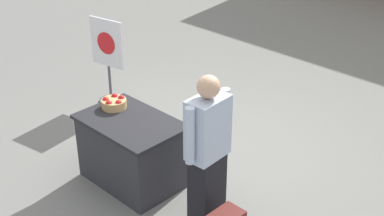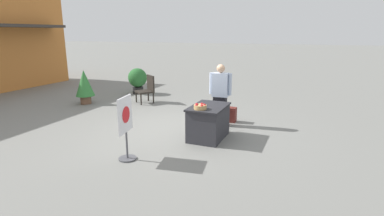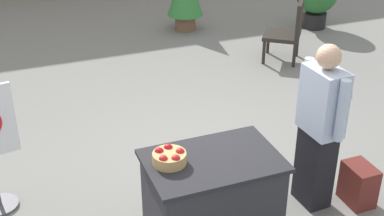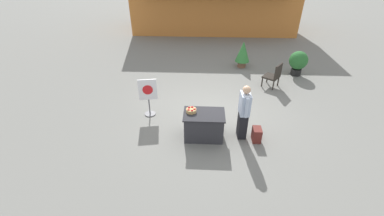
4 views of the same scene
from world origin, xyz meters
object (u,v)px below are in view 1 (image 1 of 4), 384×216
at_px(apple_basket, 114,103).
at_px(poster_board, 108,58).
at_px(display_table, 132,151).
at_px(person_visitor, 207,152).

height_order(apple_basket, poster_board, poster_board).
relative_size(display_table, apple_basket, 4.05).
distance_m(display_table, person_visitor, 1.19).
xyz_separation_m(apple_basket, poster_board, (-1.43, 1.01, -0.16)).
bearing_deg(poster_board, person_visitor, 60.36).
bearing_deg(apple_basket, display_table, -11.35).
bearing_deg(display_table, apple_basket, 168.65).
distance_m(apple_basket, person_visitor, 1.47).
bearing_deg(display_table, person_visitor, 3.22).
relative_size(person_visitor, poster_board, 1.29).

